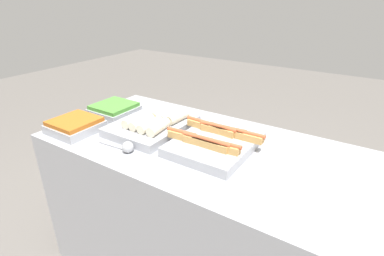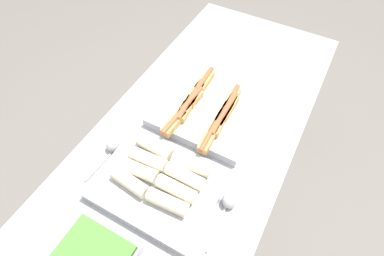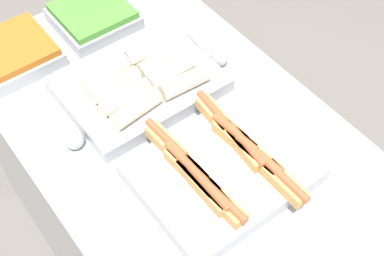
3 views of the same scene
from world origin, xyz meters
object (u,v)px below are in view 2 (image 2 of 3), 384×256
object	(u,v)px
tray_wraps	(159,182)
serving_spoon_near	(228,203)
tray_hotdogs	(206,112)
serving_spoon_far	(112,147)

from	to	relation	value
tray_wraps	serving_spoon_near	distance (m)	0.28
serving_spoon_near	tray_hotdogs	bearing A→B (deg)	37.95
serving_spoon_far	tray_wraps	bearing A→B (deg)	-99.70
tray_hotdogs	serving_spoon_near	xyz separation A→B (m)	(-0.35, -0.28, -0.01)
serving_spoon_far	serving_spoon_near	bearing A→B (deg)	-89.12
tray_wraps	serving_spoon_near	xyz separation A→B (m)	(0.06, -0.28, -0.01)
tray_hotdogs	serving_spoon_near	size ratio (longest dim) A/B	1.97
tray_hotdogs	serving_spoon_far	distance (m)	0.45
tray_wraps	serving_spoon_far	world-z (taller)	tray_wraps
tray_wraps	serving_spoon_near	world-z (taller)	tray_wraps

